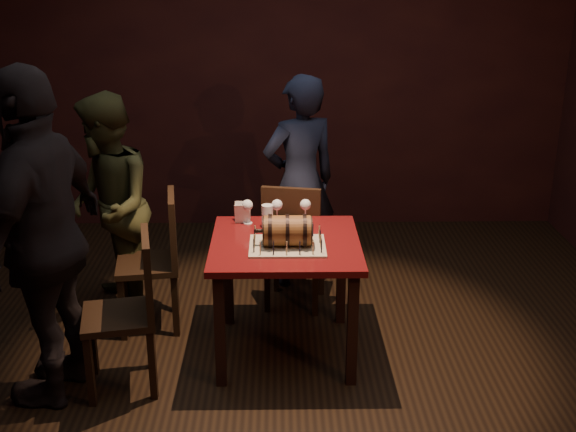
{
  "coord_description": "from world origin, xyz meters",
  "views": [
    {
      "loc": [
        -0.06,
        -3.89,
        2.38
      ],
      "look_at": [
        -0.01,
        0.05,
        0.95
      ],
      "focal_mm": 45.0,
      "sensor_mm": 36.0,
      "label": 1
    }
  ],
  "objects": [
    {
      "name": "room_shell",
      "position": [
        0.0,
        0.0,
        1.4
      ],
      "size": [
        5.04,
        5.04,
        2.8
      ],
      "color": "black",
      "rests_on": "ground"
    },
    {
      "name": "wine_glass_left",
      "position": [
        -0.26,
        0.47,
        0.87
      ],
      "size": [
        0.07,
        0.07,
        0.16
      ],
      "color": "silver",
      "rests_on": "pub_table"
    },
    {
      "name": "wine_glass_mid",
      "position": [
        -0.07,
        0.47,
        0.87
      ],
      "size": [
        0.07,
        0.07,
        0.16
      ],
      "color": "silver",
      "rests_on": "pub_table"
    },
    {
      "name": "chair_left_rear",
      "position": [
        -0.85,
        0.51,
        0.52
      ],
      "size": [
        0.45,
        0.45,
        0.93
      ],
      "color": "black",
      "rests_on": "ground"
    },
    {
      "name": "chair_back",
      "position": [
        0.04,
        0.75,
        0.52
      ],
      "size": [
        0.47,
        0.47,
        0.93
      ],
      "color": "black",
      "rests_on": "ground"
    },
    {
      "name": "person_left_front",
      "position": [
        -1.32,
        -0.27,
        0.94
      ],
      "size": [
        0.69,
        1.18,
        1.88
      ],
      "primitive_type": "imported",
      "rotation": [
        0.0,
        0.0,
        -1.79
      ],
      "color": "black",
      "rests_on": "ground"
    },
    {
      "name": "pub_table",
      "position": [
        -0.02,
        0.15,
        0.64
      ],
      "size": [
        0.9,
        0.9,
        0.75
      ],
      "color": "#450B0E",
      "rests_on": "ground"
    },
    {
      "name": "birthday_candles",
      "position": [
        -0.01,
        0.06,
        0.8
      ],
      "size": [
        0.4,
        0.3,
        0.09
      ],
      "color": "#D4BD7F",
      "rests_on": "cake_board"
    },
    {
      "name": "wine_glass_right",
      "position": [
        0.11,
        0.47,
        0.87
      ],
      "size": [
        0.07,
        0.07,
        0.16
      ],
      "color": "silver",
      "rests_on": "pub_table"
    },
    {
      "name": "person_back",
      "position": [
        0.1,
        1.21,
        0.8
      ],
      "size": [
        0.69,
        0.58,
        1.6
      ],
      "primitive_type": "imported",
      "rotation": [
        0.0,
        0.0,
        3.56
      ],
      "color": "black",
      "rests_on": "ground"
    },
    {
      "name": "person_left_rear",
      "position": [
        -1.21,
        0.71,
        0.78
      ],
      "size": [
        0.77,
        0.89,
        1.55
      ],
      "primitive_type": "imported",
      "rotation": [
        0.0,
        0.0,
        -1.29
      ],
      "color": "#38391C",
      "rests_on": "ground"
    },
    {
      "name": "chair_left_front",
      "position": [
        -0.89,
        -0.22,
        0.52
      ],
      "size": [
        0.47,
        0.47,
        0.93
      ],
      "color": "black",
      "rests_on": "ground"
    },
    {
      "name": "menu_card",
      "position": [
        -0.29,
        0.48,
        0.81
      ],
      "size": [
        0.1,
        0.05,
        0.13
      ],
      "primitive_type": null,
      "color": "white",
      "rests_on": "pub_table"
    },
    {
      "name": "cake_board",
      "position": [
        -0.01,
        0.06,
        0.76
      ],
      "size": [
        0.45,
        0.35,
        0.01
      ],
      "primitive_type": "cube",
      "color": "#A69D86",
      "rests_on": "pub_table"
    },
    {
      "name": "barrel_cake",
      "position": [
        -0.01,
        0.06,
        0.85
      ],
      "size": [
        0.34,
        0.2,
        0.2
      ],
      "color": "brown",
      "rests_on": "cake_board"
    },
    {
      "name": "pint_of_ale",
      "position": [
        -0.13,
        0.39,
        0.82
      ],
      "size": [
        0.07,
        0.07,
        0.15
      ],
      "color": "silver",
      "rests_on": "pub_table"
    }
  ]
}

